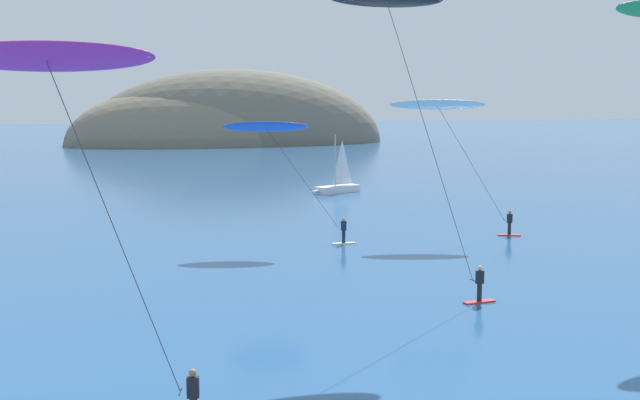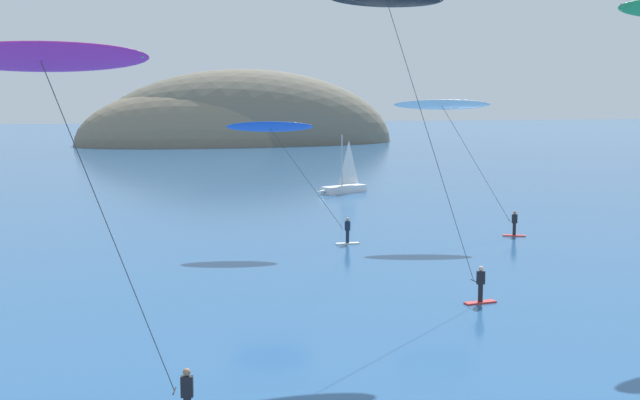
% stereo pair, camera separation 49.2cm
% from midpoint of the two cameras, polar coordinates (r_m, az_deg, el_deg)
% --- Properties ---
extents(headland_island, '(65.20, 26.21, 30.27)m').
position_cam_midpoint_polar(headland_island, '(164.61, -6.14, 3.99)').
color(headland_island, '#6B6656').
rests_on(headland_island, ground).
extents(sailboat_near, '(5.82, 3.23, 5.70)m').
position_cam_midpoint_polar(sailboat_near, '(78.21, 1.74, 0.97)').
color(sailboat_near, white).
rests_on(sailboat_near, ground).
extents(kitesurfer_black, '(7.96, 1.22, 13.70)m').
position_cam_midpoint_polar(kitesurfer_black, '(34.42, 5.85, 12.10)').
color(kitesurfer_black, red).
rests_on(kitesurfer_black, ground).
extents(kitesurfer_magenta, '(7.23, 2.57, 10.71)m').
position_cam_midpoint_polar(kitesurfer_magenta, '(22.46, -17.89, 7.77)').
color(kitesurfer_magenta, '#2D2D33').
rests_on(kitesurfer_magenta, ground).
extents(kitesurfer_white, '(8.81, 3.32, 9.18)m').
position_cam_midpoint_polar(kitesurfer_white, '(53.66, 9.31, 6.10)').
color(kitesurfer_white, red).
rests_on(kitesurfer_white, ground).
extents(kitesurfer_blue, '(8.26, 2.66, 7.85)m').
position_cam_midpoint_polar(kitesurfer_blue, '(49.95, -2.87, 4.64)').
color(kitesurfer_blue, silver).
rests_on(kitesurfer_blue, ground).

